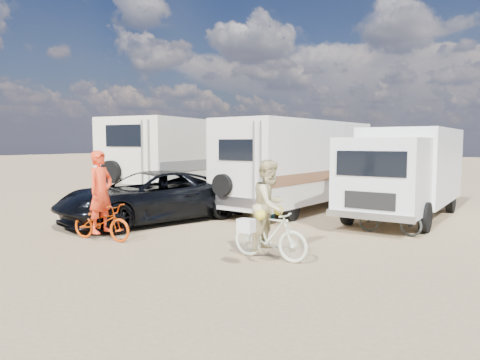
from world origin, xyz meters
The scene contains 12 objects.
ground centered at (0.00, 0.00, 0.00)m, with size 140.00×140.00×0.00m, color #9E845E.
rv_main centered at (0.47, 6.81, 1.49)m, with size 2.15×6.87×2.97m, color white, non-canonical shape.
rv_left centered at (-4.55, 7.07, 1.56)m, with size 2.70×7.38×3.12m, color silver, non-canonical shape.
box_truck centered at (3.88, 6.89, 1.35)m, with size 2.24×6.48×2.69m, color white, non-canonical shape.
dark_suv centered at (-2.15, 2.37, 0.73)m, with size 2.41×5.22×1.45m, color black.
bike_man centered at (-1.42, 0.03, 0.43)m, with size 0.57×1.63×0.85m, color #C23A04.
bike_woman centered at (2.71, 0.57, 0.49)m, with size 0.46×1.62×0.97m, color beige.
rider_man centered at (-1.42, 0.03, 0.95)m, with size 0.69×0.46×1.90m, color #F23B19.
rider_woman centered at (2.71, 0.57, 0.88)m, with size 0.86×0.67×1.76m, color #C9BA82.
bike_parked centered at (4.10, 4.28, 0.41)m, with size 0.55×1.56×0.82m, color #282A28.
cooler centered at (0.39, 4.56, 0.21)m, with size 0.52×0.38×0.41m, color #1D6280.
crate centered at (0.28, 4.58, 0.19)m, with size 0.47×0.47×0.37m, color olive.
Camera 1 is at (6.72, -6.93, 2.27)m, focal length 33.28 mm.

